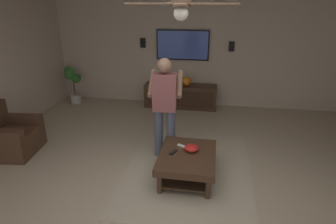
% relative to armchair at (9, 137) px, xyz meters
% --- Properties ---
extents(ground_plane, '(9.11, 9.11, 0.00)m').
position_rel_armchair_xyz_m(ground_plane, '(-0.84, -2.90, -0.28)').
color(ground_plane, tan).
extents(wall_back_tv, '(0.10, 7.02, 2.70)m').
position_rel_armchair_xyz_m(wall_back_tv, '(3.00, -2.90, 1.07)').
color(wall_back_tv, '#BCA893').
rests_on(wall_back_tv, ground).
extents(area_rug, '(2.51, 1.87, 0.01)m').
position_rel_armchair_xyz_m(area_rug, '(-0.05, -3.05, -0.27)').
color(area_rug, tan).
rests_on(area_rug, ground).
extents(armchair, '(0.88, 0.89, 0.82)m').
position_rel_armchair_xyz_m(armchair, '(0.00, 0.00, 0.00)').
color(armchair, '#472D1E').
rests_on(armchair, ground).
extents(coffee_table, '(1.00, 0.80, 0.40)m').
position_rel_armchair_xyz_m(coffee_table, '(-0.25, -3.05, 0.02)').
color(coffee_table, '#422B1C').
rests_on(coffee_table, ground).
extents(media_console, '(0.45, 1.70, 0.55)m').
position_rel_armchair_xyz_m(media_console, '(2.67, -2.57, -0.00)').
color(media_console, '#422B1C').
rests_on(media_console, ground).
extents(tv, '(0.05, 1.23, 0.69)m').
position_rel_armchair_xyz_m(tv, '(2.91, -2.57, 1.17)').
color(tv, black).
extents(person_standing, '(0.56, 0.56, 1.64)m').
position_rel_armchair_xyz_m(person_standing, '(0.34, -2.62, 0.65)').
color(person_standing, '#4C5166').
rests_on(person_standing, ground).
extents(potted_plant_tall, '(0.37, 0.39, 0.93)m').
position_rel_armchair_xyz_m(potted_plant_tall, '(2.49, 0.07, 0.31)').
color(potted_plant_tall, '#B7B2A8').
rests_on(potted_plant_tall, ground).
extents(bowl, '(0.21, 0.21, 0.09)m').
position_rel_armchair_xyz_m(bowl, '(-0.15, -3.09, 0.17)').
color(bowl, red).
rests_on(bowl, coffee_table).
extents(remote_white, '(0.11, 0.15, 0.02)m').
position_rel_armchair_xyz_m(remote_white, '(-0.06, -2.95, 0.13)').
color(remote_white, white).
rests_on(remote_white, coffee_table).
extents(remote_black, '(0.15, 0.10, 0.02)m').
position_rel_armchair_xyz_m(remote_black, '(-0.26, -2.85, 0.13)').
color(remote_black, black).
rests_on(remote_black, coffee_table).
extents(vase_round, '(0.22, 0.22, 0.22)m').
position_rel_armchair_xyz_m(vase_round, '(2.63, -2.72, 0.38)').
color(vase_round, orange).
rests_on(vase_round, media_console).
extents(wall_speaker_left, '(0.06, 0.12, 0.22)m').
position_rel_armchair_xyz_m(wall_speaker_left, '(2.92, -3.69, 1.16)').
color(wall_speaker_left, black).
extents(wall_speaker_right, '(0.06, 0.12, 0.22)m').
position_rel_armchair_xyz_m(wall_speaker_right, '(2.92, -1.62, 1.19)').
color(wall_speaker_right, black).
extents(ceiling_fan, '(1.19, 1.20, 0.46)m').
position_rel_armchair_xyz_m(ceiling_fan, '(-0.59, -2.96, 2.09)').
color(ceiling_fan, '#4C3828').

